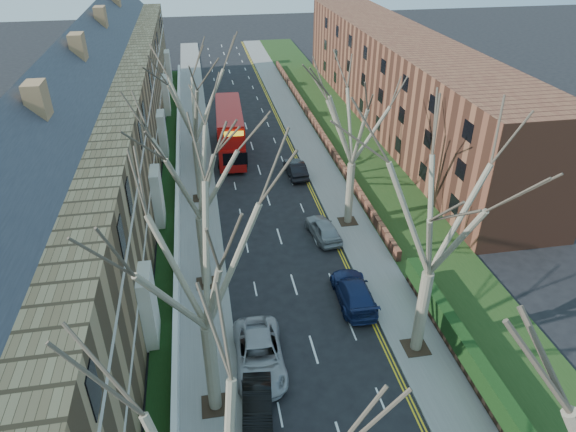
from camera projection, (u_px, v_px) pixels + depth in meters
pavement_left at (195, 149)px, 53.60m from camera, size 3.00×102.00×0.12m
pavement_right at (307, 141)px, 55.42m from camera, size 3.00×102.00×0.12m
terrace_left at (99, 133)px, 42.87m from camera, size 9.70×78.00×13.60m
flats_right at (399, 81)px, 58.04m from camera, size 13.97×54.00×10.00m
wall_hedge_right at (509, 419)px, 23.82m from camera, size 0.70×24.00×1.80m
front_wall_left at (178, 179)px, 46.29m from camera, size 0.30×78.00×1.00m
grass_verge_right at (347, 138)px, 56.06m from camera, size 6.00×102.00×0.06m
tree_left_mid at (199, 250)px, 20.86m from camera, size 10.50×10.50×14.71m
tree_left_far at (194, 158)px, 29.49m from camera, size 10.15×10.15×14.22m
tree_left_dist at (191, 91)px, 39.48m from camera, size 10.50×10.50×14.71m
tree_right_mid at (441, 203)px, 24.29m from camera, size 10.50×10.50×14.71m
tree_right_far at (355, 112)px, 36.30m from camera, size 10.15×10.15×14.22m
double_decker_bus at (230, 132)px, 51.77m from camera, size 3.17×11.23×4.65m
car_left_mid at (257, 401)px, 25.22m from camera, size 1.88×4.25×1.36m
car_left_far at (259, 355)px, 27.72m from camera, size 2.79×5.77×1.58m
car_right_near at (354, 292)px, 32.39m from camera, size 2.25×5.29×1.52m
car_right_mid at (323, 229)px, 38.85m from camera, size 2.31×4.56×1.49m
car_right_far at (296, 169)px, 48.00m from camera, size 1.71×4.45×1.45m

